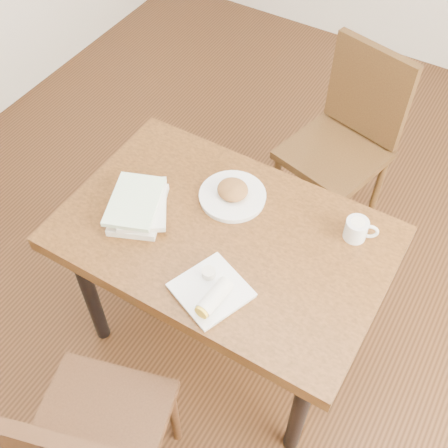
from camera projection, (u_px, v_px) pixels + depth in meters
The scene contains 8 objects.
ground at pixel (224, 335), 2.55m from camera, with size 4.00×5.00×0.01m, color #472814.
table at pixel (224, 248), 2.04m from camera, with size 1.15×0.75×0.75m.
chair_near at pixel (84, 445), 1.71m from camera, with size 0.52×0.52×0.95m.
chair_far at pixel (347, 134), 2.59m from camera, with size 0.51×0.51×0.95m.
plate_scone at pixel (233, 194), 2.05m from camera, with size 0.25×0.25×0.08m.
coffee_mug at pixel (357, 229), 1.93m from camera, with size 0.12×0.08×0.08m.
plate_burrito at pixel (212, 292), 1.79m from camera, with size 0.28×0.28×0.07m.
book_stack at pixel (139, 206), 2.00m from camera, with size 0.28×0.31×0.07m.
Camera 1 is at (0.62, -1.04, 2.30)m, focal length 45.00 mm.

